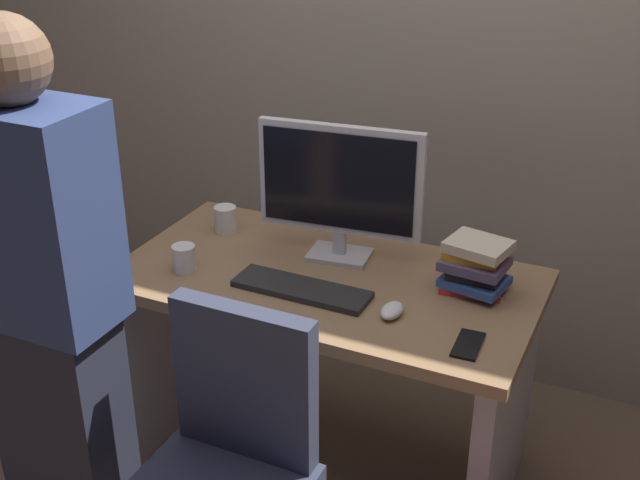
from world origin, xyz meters
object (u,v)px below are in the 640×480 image
cup_near_keyboard (184,258)px  cup_by_monitor (225,219)px  mouse (392,311)px  monitor (340,185)px  cell_phone (468,345)px  keyboard (302,289)px  desk (326,339)px  person_at_desk (47,318)px  book_stack (475,266)px

cup_near_keyboard → cup_by_monitor: 0.31m
cup_near_keyboard → mouse: bearing=1.3°
mouse → cup_by_monitor: bearing=158.1°
monitor → cell_phone: (0.54, -0.34, -0.25)m
mouse → keyboard: bearing=177.1°
desk → monitor: monitor is taller
person_at_desk → monitor: 0.98m
monitor → keyboard: size_ratio=1.26×
cup_near_keyboard → cup_by_monitor: bearing=95.9°
mouse → cell_phone: bearing=-14.1°
book_stack → cup_near_keyboard: bearing=-163.2°
desk → mouse: 0.40m
book_stack → desk: bearing=-166.3°
person_at_desk → monitor: size_ratio=3.04×
desk → cell_phone: cell_phone is taller
mouse → cup_near_keyboard: (-0.70, -0.02, 0.03)m
person_at_desk → cup_by_monitor: (0.03, 0.86, -0.06)m
cell_phone → book_stack: bearing=100.3°
keyboard → book_stack: size_ratio=2.01×
desk → monitor: bearing=97.3°
monitor → cup_by_monitor: monitor is taller
person_at_desk → mouse: size_ratio=16.39×
desk → book_stack: bearing=13.7°
desk → person_at_desk: (-0.50, -0.70, 0.34)m
keyboard → book_stack: book_stack is taller
cup_near_keyboard → book_stack: size_ratio=0.41×
desk → cup_by_monitor: 0.56m
person_at_desk → cup_by_monitor: 0.86m
person_at_desk → mouse: bearing=36.3°
person_at_desk → monitor: person_at_desk is taller
monitor → cup_by_monitor: bearing=177.8°
mouse → monitor: bearing=136.2°
keyboard → person_at_desk: bearing=-128.6°
desk → cell_phone: (0.52, -0.20, 0.24)m
keyboard → cup_near_keyboard: cup_near_keyboard is taller
cup_near_keyboard → monitor: bearing=35.5°
person_at_desk → cell_phone: size_ratio=11.38×
cup_by_monitor → cell_phone: size_ratio=0.64×
desk → person_at_desk: 0.92m
person_at_desk → cup_near_keyboard: 0.55m
desk → cup_by_monitor: (-0.46, 0.16, 0.28)m
mouse → book_stack: size_ratio=0.47×
person_at_desk → cell_phone: bearing=26.3°
mouse → cell_phone: (0.25, -0.06, -0.01)m
book_stack → person_at_desk: bearing=-139.2°
person_at_desk → keyboard: size_ratio=3.81×
monitor → cell_phone: 0.68m
mouse → cup_by_monitor: cup_by_monitor is taller
keyboard → cup_by_monitor: cup_by_monitor is taller
book_stack → cell_phone: size_ratio=1.49×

